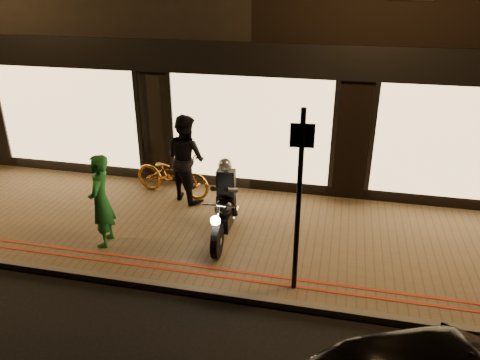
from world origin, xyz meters
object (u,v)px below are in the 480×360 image
motorcycle (225,209)px  person_green (101,201)px  bicycle_gold (172,174)px  sign_post (299,195)px

motorcycle → person_green: bearing=-164.6°
bicycle_gold → person_green: bearing=179.3°
motorcycle → sign_post: sign_post is taller
sign_post → person_green: 3.76m
motorcycle → person_green: person_green is taller
sign_post → bicycle_gold: sign_post is taller
sign_post → bicycle_gold: bearing=137.4°
bicycle_gold → person_green: 2.40m
sign_post → motorcycle: bearing=139.1°
motorcycle → bicycle_gold: bearing=132.8°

